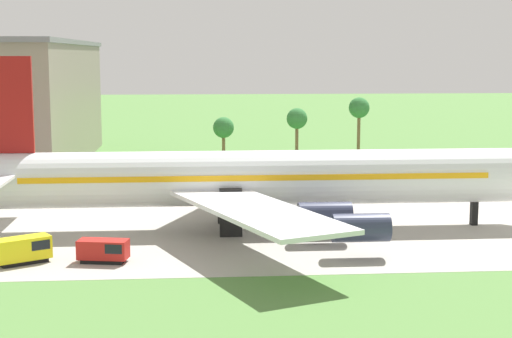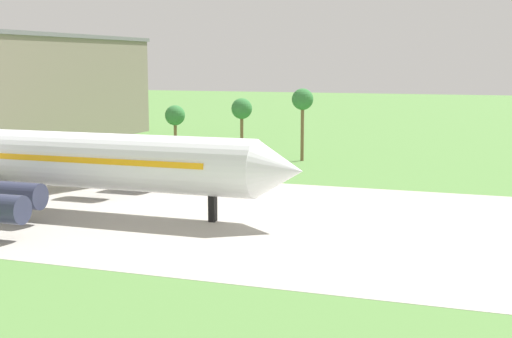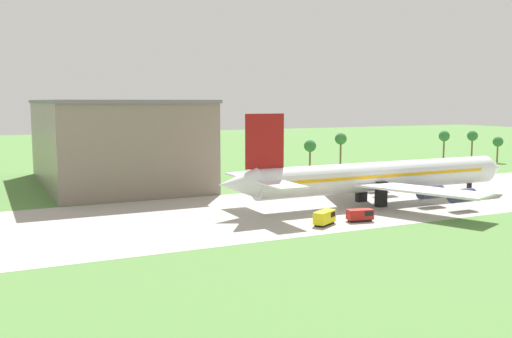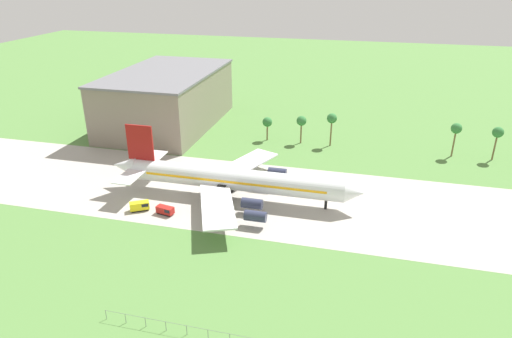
# 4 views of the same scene
# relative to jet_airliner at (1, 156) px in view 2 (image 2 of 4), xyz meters

# --- Properties ---
(ground_plane) EXTENTS (600.00, 600.00, 0.00)m
(ground_plane) POSITION_rel_jet_airliner_xyz_m (31.53, 2.82, -5.77)
(ground_plane) COLOR #517F3D
(taxiway_strip) EXTENTS (320.00, 44.00, 0.02)m
(taxiway_strip) POSITION_rel_jet_airliner_xyz_m (31.53, 2.82, -5.76)
(taxiway_strip) COLOR #A8A399
(taxiway_strip) RESTS_ON ground_plane
(jet_airliner) EXTENTS (72.65, 52.27, 19.34)m
(jet_airliner) POSITION_rel_jet_airliner_xyz_m (0.00, 0.00, 0.00)
(jet_airliner) COLOR white
(jet_airliner) RESTS_ON ground_plane
(terminal_building) EXTENTS (36.72, 61.20, 21.98)m
(terminal_building) POSITION_rel_jet_airliner_xyz_m (-43.62, 55.27, 5.23)
(terminal_building) COLOR slate
(terminal_building) RESTS_ON ground_plane
(palm_tree_row) EXTENTS (107.35, 3.60, 12.17)m
(palm_tree_row) POSITION_rel_jet_airliner_xyz_m (52.81, 47.61, 2.83)
(palm_tree_row) COLOR brown
(palm_tree_row) RESTS_ON ground_plane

